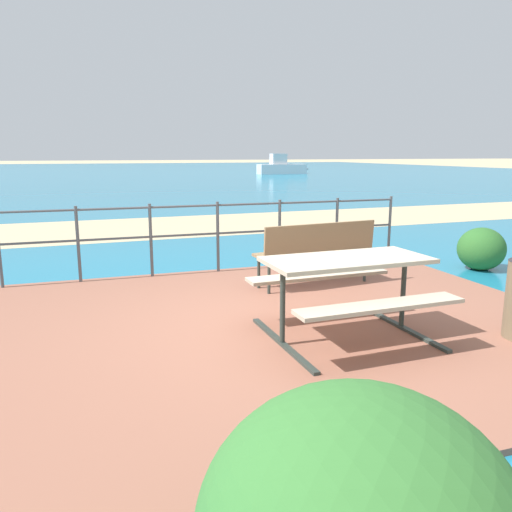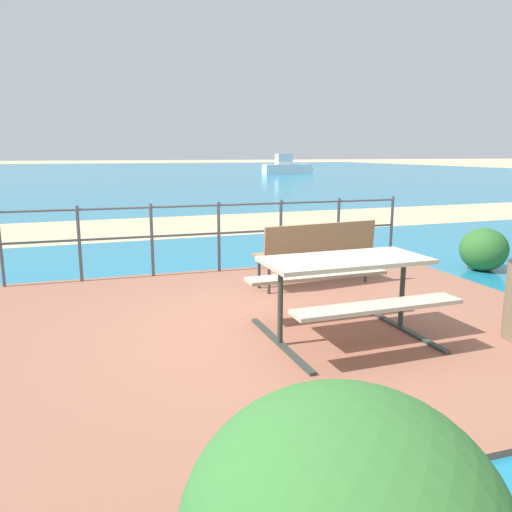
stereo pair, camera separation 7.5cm
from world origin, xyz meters
name	(u,v)px [view 1 (the left image)]	position (x,y,z in m)	size (l,w,h in m)	color
ground_plane	(276,328)	(0.00, 0.00, 0.00)	(240.00, 240.00, 0.00)	tan
patio_paving	(276,325)	(0.00, 0.00, 0.03)	(6.40, 5.20, 0.06)	#935B47
sea_water	(109,174)	(0.00, 40.00, 0.01)	(90.00, 90.00, 0.01)	teal
beach_strip	(166,227)	(0.00, 7.77, 0.01)	(54.00, 3.78, 0.01)	tan
picnic_table	(346,277)	(0.49, -0.58, 0.66)	(1.61, 1.47, 0.78)	#BCAD93
park_bench	(317,247)	(1.03, 1.23, 0.59)	(1.68, 0.60, 0.86)	#8C704C
railing_fence	(218,229)	(0.00, 2.48, 0.71)	(5.94, 0.04, 1.05)	#4C5156
shrub_right	(481,249)	(4.00, 1.51, 0.34)	(0.72, 0.72, 0.67)	#2D6628
boat_near	(282,167)	(14.13, 35.98, 0.58)	(4.60, 1.32, 1.71)	silver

